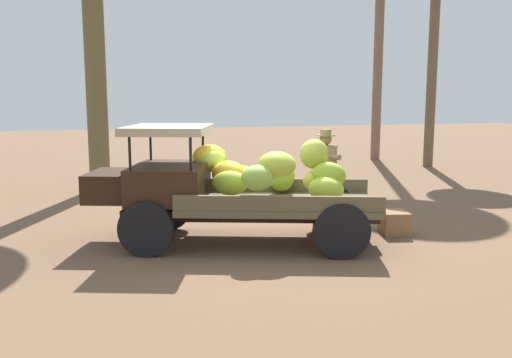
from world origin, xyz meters
The scene contains 4 objects.
ground_plane centered at (0.00, 0.00, 0.00)m, with size 60.00×60.00×0.00m, color brown.
truck centered at (0.42, 0.04, 0.91)m, with size 4.66×2.85×1.84m.
farmer centered at (-1.71, -0.87, 0.97)m, with size 0.55×0.51×1.70m.
wooden_crate centered at (-2.46, 0.34, 0.19)m, with size 0.51×0.42×0.38m, color olive.
Camera 1 is at (2.26, 8.30, 2.31)m, focal length 38.38 mm.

